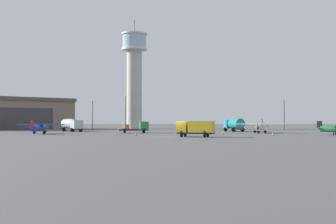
% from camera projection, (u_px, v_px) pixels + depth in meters
% --- Properties ---
extents(ground_plane, '(400.00, 400.00, 0.00)m').
position_uv_depth(ground_plane, '(177.00, 137.00, 69.84)').
color(ground_plane, '#545456').
extents(control_tower, '(7.97, 7.97, 33.66)m').
position_uv_depth(control_tower, '(134.00, 72.00, 134.71)').
color(control_tower, '#B2AD9E').
rests_on(control_tower, ground_plane).
extents(hangar, '(36.34, 34.08, 9.00)m').
position_uv_depth(hangar, '(11.00, 114.00, 124.58)').
color(hangar, '#7A6B56').
rests_on(hangar, ground_plane).
extents(airplane_green, '(6.59, 7.72, 2.54)m').
position_uv_depth(airplane_green, '(335.00, 128.00, 78.80)').
color(airplane_green, '#287A42').
rests_on(airplane_green, ground_plane).
extents(airplane_blue, '(9.44, 7.37, 2.78)m').
position_uv_depth(airplane_blue, '(39.00, 127.00, 84.74)').
color(airplane_blue, '#2847A8').
rests_on(airplane_blue, ground_plane).
extents(airplane_white, '(9.56, 7.57, 2.88)m').
position_uv_depth(airplane_white, '(260.00, 127.00, 89.81)').
color(airplane_white, white).
rests_on(airplane_white, ground_plane).
extents(truck_box_yellow, '(6.35, 4.42, 2.56)m').
position_uv_depth(truck_box_yellow, '(196.00, 128.00, 69.88)').
color(truck_box_yellow, '#38383D').
rests_on(truck_box_yellow, ground_plane).
extents(truck_fuel_tanker_teal, '(4.42, 6.73, 3.04)m').
position_uv_depth(truck_fuel_tanker_teal, '(234.00, 124.00, 101.39)').
color(truck_fuel_tanker_teal, '#38383D').
rests_on(truck_fuel_tanker_teal, ground_plane).
extents(truck_fuel_tanker_silver, '(5.84, 6.55, 2.95)m').
position_uv_depth(truck_fuel_tanker_silver, '(72.00, 124.00, 100.41)').
color(truck_fuel_tanker_silver, '#38383D').
rests_on(truck_fuel_tanker_silver, ground_plane).
extents(truck_flatbed_green, '(6.41, 3.88, 2.39)m').
position_uv_depth(truck_flatbed_green, '(138.00, 127.00, 90.41)').
color(truck_flatbed_green, '#38383D').
rests_on(truck_flatbed_green, ground_plane).
extents(light_post_west, '(0.44, 0.44, 8.09)m').
position_uv_depth(light_post_west, '(93.00, 112.00, 118.20)').
color(light_post_west, '#38383D').
rests_on(light_post_west, ground_plane).
extents(light_post_north, '(0.44, 0.44, 9.29)m').
position_uv_depth(light_post_north, '(126.00, 109.00, 115.61)').
color(light_post_north, '#38383D').
rests_on(light_post_north, ground_plane).
extents(light_post_centre, '(0.44, 0.44, 8.53)m').
position_uv_depth(light_post_centre, '(284.00, 111.00, 122.34)').
color(light_post_centre, '#38383D').
rests_on(light_post_centre, ground_plane).
extents(traffic_cone_near_left, '(0.36, 0.36, 0.68)m').
position_uv_depth(traffic_cone_near_left, '(273.00, 134.00, 75.06)').
color(traffic_cone_near_left, black).
rests_on(traffic_cone_near_left, ground_plane).
extents(traffic_cone_near_right, '(0.36, 0.36, 0.65)m').
position_uv_depth(traffic_cone_near_right, '(136.00, 134.00, 74.61)').
color(traffic_cone_near_right, black).
rests_on(traffic_cone_near_right, ground_plane).
extents(traffic_cone_mid_apron, '(0.36, 0.36, 0.69)m').
position_uv_depth(traffic_cone_mid_apron, '(223.00, 133.00, 81.81)').
color(traffic_cone_mid_apron, black).
rests_on(traffic_cone_mid_apron, ground_plane).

